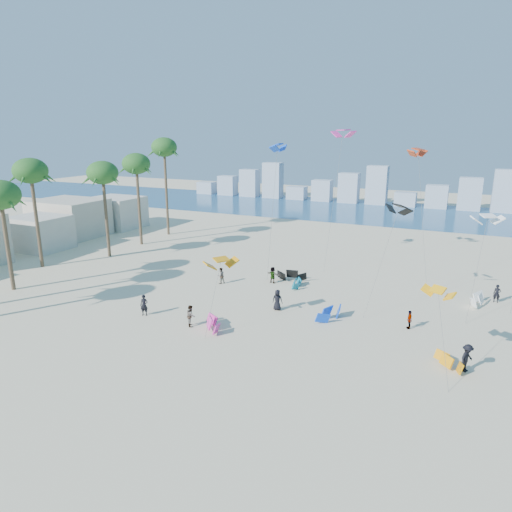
% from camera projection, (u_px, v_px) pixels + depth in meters
% --- Properties ---
extents(ground, '(220.00, 220.00, 0.00)m').
position_uv_depth(ground, '(110.00, 376.00, 29.56)').
color(ground, beige).
rests_on(ground, ground).
extents(ocean, '(220.00, 220.00, 0.00)m').
position_uv_depth(ocean, '(359.00, 210.00, 92.50)').
color(ocean, navy).
rests_on(ocean, ground).
extents(kitesurfer_near, '(0.78, 0.63, 1.86)m').
position_uv_depth(kitesurfer_near, '(144.00, 305.00, 39.16)').
color(kitesurfer_near, black).
rests_on(kitesurfer_near, ground).
extents(kitesurfer_mid, '(1.06, 1.09, 1.77)m').
position_uv_depth(kitesurfer_mid, '(191.00, 316.00, 37.05)').
color(kitesurfer_mid, gray).
rests_on(kitesurfer_mid, ground).
extents(kitesurfers_far, '(26.75, 16.05, 1.92)m').
position_uv_depth(kitesurfers_far, '(333.00, 302.00, 40.03)').
color(kitesurfers_far, black).
rests_on(kitesurfers_far, ground).
extents(grounded_kites, '(21.87, 18.35, 1.02)m').
position_uv_depth(grounded_kites, '(338.00, 304.00, 40.76)').
color(grounded_kites, '#E432A3').
rests_on(grounded_kites, ground).
extents(flying_kites, '(27.54, 24.80, 16.11)m').
position_uv_depth(flying_kites, '(384.00, 182.00, 42.25)').
color(flying_kites, orange).
rests_on(flying_kites, ground).
extents(palm_row, '(8.05, 44.80, 14.65)m').
position_uv_depth(palm_row, '(52.00, 172.00, 49.63)').
color(palm_row, brown).
rests_on(palm_row, ground).
extents(beachfront_buildings, '(11.50, 43.00, 6.00)m').
position_uv_depth(beachfront_buildings, '(23.00, 230.00, 60.84)').
color(beachfront_buildings, beige).
rests_on(beachfront_buildings, ground).
extents(distant_skyline, '(85.00, 3.00, 8.40)m').
position_uv_depth(distant_skyline, '(365.00, 190.00, 100.92)').
color(distant_skyline, '#9EADBF').
rests_on(distant_skyline, ground).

